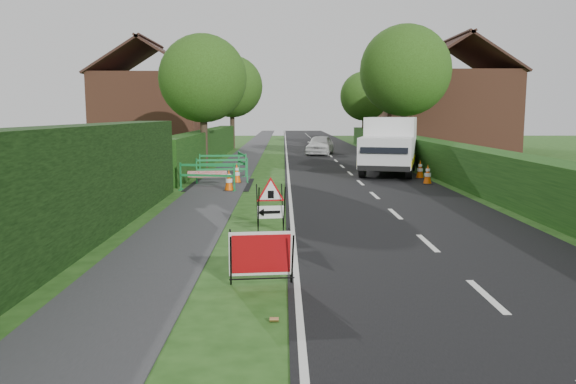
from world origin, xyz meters
name	(u,v)px	position (x,y,z in m)	size (l,w,h in m)	color
ground	(313,256)	(0.00, 0.00, 0.00)	(120.00, 120.00, 0.00)	#1F4413
road_surface	(321,148)	(2.50, 35.00, 0.00)	(6.00, 90.00, 0.02)	black
footpath	(253,148)	(-3.00, 35.00, 0.01)	(2.00, 90.00, 0.02)	#2D2D30
hedge_west_near	(55,256)	(-5.00, 0.00, 0.00)	(1.10, 18.00, 2.50)	black
hedge_west_far	(207,161)	(-5.00, 22.00, 0.00)	(1.00, 24.00, 1.80)	#14380F
hedge_east	(431,171)	(6.50, 16.00, 0.00)	(1.20, 50.00, 1.50)	#14380F
house_west	(152,111)	(-10.00, 30.00, 2.90)	(7.50, 7.40, 7.88)	brown
house_east_a	(452,111)	(11.00, 28.00, 2.90)	(7.50, 7.40, 7.88)	brown
house_east_b	(418,112)	(12.00, 42.00, 2.90)	(7.50, 7.40, 7.88)	brown
tree_nw	(203,79)	(-4.60, 18.00, 4.48)	(4.40, 4.40, 6.70)	#2D2116
tree_ne	(405,71)	(6.40, 22.00, 5.17)	(5.20, 5.20, 7.79)	#2D2116
tree_fw	(232,87)	(-4.60, 34.00, 4.83)	(4.80, 4.80, 7.24)	#2D2116
tree_fe	(365,96)	(6.40, 38.00, 4.22)	(4.20, 4.20, 6.33)	#2D2116
red_rect_sign	(261,255)	(-0.93, -1.84, 0.50)	(1.07, 0.72, 0.87)	black
triangle_sign	(269,201)	(-0.90, 2.12, 0.76)	(0.85, 0.85, 1.10)	black
works_van	(390,144)	(4.30, 15.00, 1.36)	(3.56, 6.00, 2.58)	silver
traffic_cone_0	(428,174)	(5.08, 11.13, 0.39)	(0.38, 0.38, 0.79)	black
traffic_cone_1	(420,169)	(5.25, 13.08, 0.39)	(0.38, 0.38, 0.79)	black
traffic_cone_2	(400,163)	(4.97, 15.96, 0.39)	(0.38, 0.38, 0.79)	black
traffic_cone_3	(229,180)	(-2.51, 9.26, 0.39)	(0.38, 0.38, 0.79)	black
traffic_cone_4	(237,173)	(-2.43, 11.57, 0.39)	(0.38, 0.38, 0.79)	black
ped_barrier_0	(207,173)	(-3.30, 9.33, 0.63)	(2.09, 0.71, 1.00)	#167C38
ped_barrier_1	(222,167)	(-3.01, 11.55, 0.63)	(2.09, 0.66, 1.00)	#167C38
ped_barrier_2	(223,162)	(-3.22, 13.88, 0.63)	(2.07, 0.45, 1.00)	#167C38
ped_barrier_3	(242,161)	(-2.44, 14.70, 0.63)	(0.81, 2.09, 1.00)	#167C38
redwhite_plank	(207,186)	(-3.49, 10.75, 0.00)	(1.50, 0.04, 0.25)	red
litter_can	(274,322)	(-0.69, -3.49, 0.00)	(0.07, 0.07, 0.12)	#BF7F4C
hatchback_car	(320,145)	(1.90, 27.16, 0.66)	(1.55, 3.86, 1.32)	white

